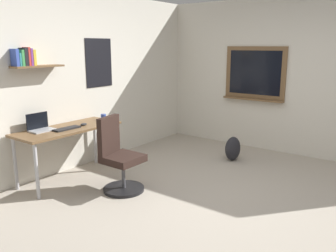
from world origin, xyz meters
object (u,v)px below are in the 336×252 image
at_px(laptop, 40,126).
at_px(keyboard, 67,129).
at_px(computer_mouse, 84,124).
at_px(coffee_mug, 103,117).
at_px(backpack, 233,149).
at_px(desk, 68,133).
at_px(office_chair, 119,159).

height_order(laptop, keyboard, laptop).
height_order(computer_mouse, coffee_mug, coffee_mug).
xyz_separation_m(laptop, backpack, (2.41, -1.58, -0.59)).
distance_m(desk, coffee_mug, 0.64).
relative_size(laptop, computer_mouse, 2.98).
xyz_separation_m(desk, computer_mouse, (0.21, -0.07, 0.09)).
distance_m(desk, computer_mouse, 0.24).
height_order(coffee_mug, backpack, coffee_mug).
xyz_separation_m(office_chair, laptop, (-0.45, 0.97, 0.37)).
bearing_deg(desk, keyboard, -134.48).
bearing_deg(computer_mouse, keyboard, 180.00).
bearing_deg(keyboard, laptop, 139.49).
bearing_deg(coffee_mug, laptop, 170.06).
bearing_deg(laptop, desk, -23.66).
bearing_deg(desk, computer_mouse, -19.58).
height_order(keyboard, coffee_mug, coffee_mug).
height_order(keyboard, computer_mouse, computer_mouse).
height_order(office_chair, laptop, laptop).
distance_m(office_chair, laptop, 1.13).
bearing_deg(backpack, keyboard, 147.71).
distance_m(desk, keyboard, 0.13).
xyz_separation_m(keyboard, computer_mouse, (0.28, 0.00, 0.01)).
bearing_deg(coffee_mug, office_chair, -122.20).
distance_m(office_chair, computer_mouse, 0.83).
relative_size(coffee_mug, backpack, 0.24).
xyz_separation_m(computer_mouse, coffee_mug, (0.42, 0.05, 0.03)).
bearing_deg(backpack, office_chair, 162.77).
bearing_deg(office_chair, laptop, 114.70).
height_order(desk, keyboard, keyboard).
height_order(office_chair, computer_mouse, office_chair).
bearing_deg(coffee_mug, desk, 177.82).
xyz_separation_m(desk, keyboard, (-0.07, -0.07, 0.09)).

